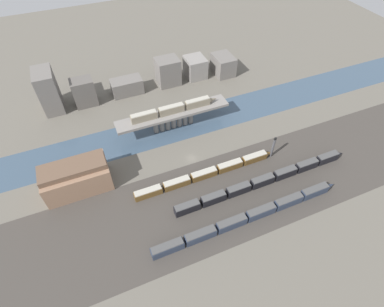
{
  "coord_description": "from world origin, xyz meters",
  "views": [
    {
      "loc": [
        -34.86,
        -83.63,
        100.52
      ],
      "look_at": [
        0.0,
        -0.41,
        3.71
      ],
      "focal_mm": 28.0,
      "sensor_mm": 36.0,
      "label": 1
    }
  ],
  "objects": [
    {
      "name": "city_block_left",
      "position": [
        -36.69,
        59.05,
        7.39
      ],
      "size": [
        11.4,
        8.75,
        14.79
      ],
      "primitive_type": "cube",
      "color": "#605B56",
      "rests_on": "ground"
    },
    {
      "name": "city_block_far_right",
      "position": [
        27.93,
        61.28,
        5.93
      ],
      "size": [
        11.23,
        12.44,
        11.86
      ],
      "primitive_type": "cube",
      "color": "gray",
      "rests_on": "ground"
    },
    {
      "name": "city_block_tall",
      "position": [
        44.67,
        57.82,
        5.63
      ],
      "size": [
        10.96,
        14.41,
        11.27
      ],
      "primitive_type": "cube",
      "color": "slate",
      "rests_on": "ground"
    },
    {
      "name": "signal_tower",
      "position": [
        33.8,
        -12.44,
        5.52
      ],
      "size": [
        1.08,
        1.08,
        11.48
      ],
      "color": "#4C4C51",
      "rests_on": "ground"
    },
    {
      "name": "river_water",
      "position": [
        0.0,
        23.18,
        0.0
      ],
      "size": [
        320.0,
        21.34,
        0.01
      ],
      "primitive_type": "cube",
      "color": "#3D5166",
      "rests_on": "ground"
    },
    {
      "name": "city_block_right",
      "position": [
        10.62,
        60.51,
        7.66
      ],
      "size": [
        12.66,
        10.89,
        15.31
      ],
      "primitive_type": "cube",
      "color": "slate",
      "rests_on": "ground"
    },
    {
      "name": "city_block_far_left",
      "position": [
        -53.21,
        61.85,
        10.96
      ],
      "size": [
        9.37,
        15.68,
        21.93
      ],
      "primitive_type": "cube",
      "color": "slate",
      "rests_on": "ground"
    },
    {
      "name": "train_yard_mid",
      "position": [
        22.67,
        -24.63,
        2.03
      ],
      "size": [
        80.96,
        3.1,
        4.13
      ],
      "color": "black",
      "rests_on": "ground"
    },
    {
      "name": "warehouse_building",
      "position": [
        -48.79,
        3.35,
        6.39
      ],
      "size": [
        25.91,
        13.95,
        13.43
      ],
      "color": "#937056",
      "rests_on": "ground"
    },
    {
      "name": "railbed_yard",
      "position": [
        0.0,
        -24.0,
        0.0
      ],
      "size": [
        280.0,
        42.0,
        0.01
      ],
      "primitive_type": "cube",
      "color": "#423D38",
      "rests_on": "ground"
    },
    {
      "name": "train_on_bridge",
      "position": [
        0.75,
        23.18,
        11.2
      ],
      "size": [
        43.55,
        2.97,
        3.97
      ],
      "color": "gray",
      "rests_on": "bridge"
    },
    {
      "name": "ground_plane",
      "position": [
        0.0,
        0.0,
        0.0
      ],
      "size": [
        400.0,
        400.0,
        0.0
      ],
      "primitive_type": "plane",
      "color": "#666056"
    },
    {
      "name": "train_yard_near",
      "position": [
        8.11,
        -37.22,
        2.03
      ],
      "size": [
        78.71,
        3.1,
        4.13
      ],
      "color": "#2D384C",
      "rests_on": "ground"
    },
    {
      "name": "train_yard_far",
      "position": [
        2.28,
        -11.79,
        1.71
      ],
      "size": [
        64.71,
        3.03,
        3.5
      ],
      "color": "brown",
      "rests_on": "ground"
    },
    {
      "name": "city_block_center",
      "position": [
        -13.85,
        60.32,
        4.26
      ],
      "size": [
        16.93,
        9.33,
        8.51
      ],
      "primitive_type": "cube",
      "color": "slate",
      "rests_on": "ground"
    },
    {
      "name": "bridge",
      "position": [
        0.0,
        23.18,
        7.07
      ],
      "size": [
        55.71,
        8.69,
        9.26
      ],
      "color": "gray",
      "rests_on": "ground"
    }
  ]
}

